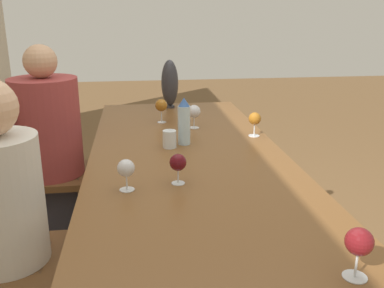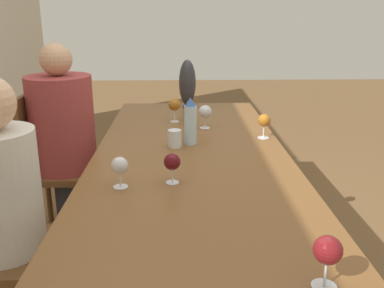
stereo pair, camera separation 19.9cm
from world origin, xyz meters
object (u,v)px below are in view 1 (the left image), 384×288
at_px(wine_glass_2, 359,243).
at_px(wine_glass_5, 126,169).
at_px(wine_glass_3, 255,119).
at_px(wine_glass_4, 161,106).
at_px(water_bottle, 183,122).
at_px(vase, 170,83).
at_px(wine_glass_1, 178,163).
at_px(water_tumbler, 170,139).
at_px(wine_glass_0, 194,112).
at_px(person_far, 52,144).
at_px(chair_far, 39,168).
at_px(person_near, 7,218).

height_order(wine_glass_2, wine_glass_5, wine_glass_2).
bearing_deg(wine_glass_2, wine_glass_3, -4.02).
relative_size(wine_glass_4, wine_glass_5, 1.17).
bearing_deg(water_bottle, vase, -0.50).
xyz_separation_m(water_bottle, wine_glass_2, (-1.27, -0.33, -0.02)).
bearing_deg(wine_glass_1, wine_glass_5, 100.73).
bearing_deg(water_tumbler, water_bottle, -56.75).
relative_size(vase, wine_glass_0, 2.45).
height_order(water_tumbler, person_far, person_far).
distance_m(water_bottle, vase, 0.92).
xyz_separation_m(water_bottle, wine_glass_0, (0.32, -0.10, -0.02)).
relative_size(wine_glass_3, wine_glass_4, 0.91).
bearing_deg(wine_glass_1, wine_glass_2, -150.28).
height_order(wine_glass_1, wine_glass_3, wine_glass_3).
xyz_separation_m(water_tumbler, wine_glass_2, (-1.22, -0.41, 0.06)).
bearing_deg(vase, chair_far, 124.40).
relative_size(water_tumbler, chair_far, 0.10).
relative_size(water_tumbler, wine_glass_0, 0.64).
xyz_separation_m(wine_glass_1, wine_glass_2, (-0.72, -0.41, 0.01)).
height_order(wine_glass_4, chair_far, chair_far).
relative_size(water_bottle, wine_glass_3, 1.83).
bearing_deg(wine_glass_4, wine_glass_1, -179.82).
relative_size(wine_glass_0, wine_glass_1, 1.11).
height_order(wine_glass_3, wine_glass_4, wine_glass_4).
xyz_separation_m(wine_glass_1, wine_glass_3, (0.65, -0.51, 0.01)).
relative_size(water_bottle, wine_glass_4, 1.67).
distance_m(water_bottle, wine_glass_5, 0.66).
xyz_separation_m(wine_glass_0, wine_glass_3, (-0.22, -0.32, -0.00)).
xyz_separation_m(water_bottle, wine_glass_5, (-0.59, 0.30, -0.03)).
relative_size(vase, wine_glass_1, 2.71).
bearing_deg(vase, wine_glass_2, -171.71).
bearing_deg(person_near, water_bottle, -50.54).
bearing_deg(wine_glass_1, wine_glass_3, -38.06).
relative_size(wine_glass_2, wine_glass_5, 1.14).
bearing_deg(wine_glass_0, wine_glass_3, -124.39).
xyz_separation_m(water_tumbler, person_near, (-0.58, 0.68, -0.12)).
xyz_separation_m(wine_glass_0, wine_glass_4, (0.16, 0.19, 0.01)).
bearing_deg(chair_far, person_near, -174.88).
bearing_deg(person_far, chair_far, 90.00).
height_order(chair_far, person_near, person_near).
height_order(wine_glass_5, person_far, person_far).
relative_size(wine_glass_3, wine_glass_5, 1.07).
bearing_deg(water_bottle, wine_glass_0, -17.73).
relative_size(wine_glass_1, person_near, 0.11).
distance_m(water_tumbler, wine_glass_5, 0.58).
bearing_deg(wine_glass_3, wine_glass_1, 141.94).
distance_m(wine_glass_1, wine_glass_3, 0.83).
bearing_deg(wine_glass_5, water_bottle, -26.80).
height_order(wine_glass_3, wine_glass_5, wine_glass_3).
bearing_deg(wine_glass_1, water_tumbler, -0.57).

